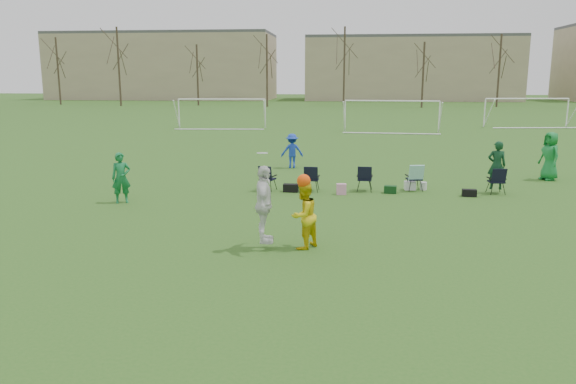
# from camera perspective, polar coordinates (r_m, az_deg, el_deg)

# --- Properties ---
(ground) EXTENTS (260.00, 260.00, 0.00)m
(ground) POSITION_cam_1_polar(r_m,az_deg,el_deg) (13.60, 3.62, -6.54)
(ground) COLOR #2A591B
(ground) RESTS_ON ground
(fielder_green_near) EXTENTS (0.75, 0.65, 1.74)m
(fielder_green_near) POSITION_cam_1_polar(r_m,az_deg,el_deg) (19.92, -16.59, 1.39)
(fielder_green_near) COLOR #136D36
(fielder_green_near) RESTS_ON ground
(fielder_blue) EXTENTS (1.16, 0.83, 1.62)m
(fielder_blue) POSITION_cam_1_polar(r_m,az_deg,el_deg) (26.53, 0.41, 4.20)
(fielder_blue) COLOR #183AB5
(fielder_blue) RESTS_ON ground
(fielder_green_far) EXTENTS (0.97, 1.15, 2.01)m
(fielder_green_far) POSITION_cam_1_polar(r_m,az_deg,el_deg) (25.79, 25.06, 3.33)
(fielder_green_far) COLOR #157932
(fielder_green_far) RESTS_ON ground
(center_contest) EXTENTS (1.77, 1.31, 2.46)m
(center_contest) POSITION_cam_1_polar(r_m,az_deg,el_deg) (13.90, -0.54, -1.74)
(center_contest) COLOR white
(center_contest) RESTS_ON ground
(sideline_setup) EXTENTS (9.19, 1.52, 1.94)m
(sideline_setup) POSITION_cam_1_polar(r_m,az_deg,el_deg) (21.39, 10.97, 1.52)
(sideline_setup) COLOR #0F381E
(sideline_setup) RESTS_ON ground
(goal_left) EXTENTS (7.39, 0.76, 2.46)m
(goal_left) POSITION_cam_1_polar(r_m,az_deg,el_deg) (48.13, -6.74, 8.77)
(goal_left) COLOR white
(goal_left) RESTS_ON ground
(goal_mid) EXTENTS (7.40, 0.63, 2.46)m
(goal_mid) POSITION_cam_1_polar(r_m,az_deg,el_deg) (45.12, 10.50, 8.48)
(goal_mid) COLOR white
(goal_mid) RESTS_ON ground
(goal_right) EXTENTS (7.35, 1.14, 2.46)m
(goal_right) POSITION_cam_1_polar(r_m,az_deg,el_deg) (53.28, 23.10, 8.20)
(goal_right) COLOR white
(goal_right) RESTS_ON ground
(tree_line) EXTENTS (110.28, 3.28, 11.40)m
(tree_line) POSITION_cam_1_polar(r_m,az_deg,el_deg) (82.77, 5.89, 12.14)
(tree_line) COLOR #382B21
(tree_line) RESTS_ON ground
(building_row) EXTENTS (126.00, 16.00, 13.00)m
(building_row) POSITION_cam_1_polar(r_m,az_deg,el_deg) (109.11, 9.42, 12.37)
(building_row) COLOR tan
(building_row) RESTS_ON ground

